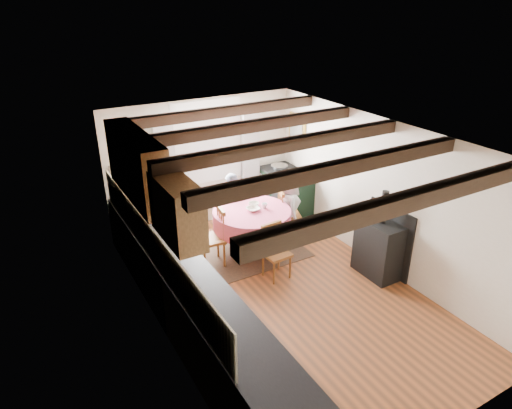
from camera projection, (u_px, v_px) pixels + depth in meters
floor at (283, 295)px, 6.72m from camera, size 3.60×5.50×0.00m
ceiling at (288, 138)px, 5.71m from camera, size 3.60×5.50×0.00m
wall_back at (203, 164)px, 8.37m from camera, size 3.60×0.00×2.40m
wall_front at (454, 344)px, 4.05m from camera, size 3.60×0.00×2.40m
wall_left at (159, 257)px, 5.40m from camera, size 0.00×5.50×2.40m
wall_right at (382, 196)px, 7.03m from camera, size 0.00×5.50×2.40m
beam_a at (408, 201)px, 4.17m from camera, size 3.60×0.16×0.16m
beam_b at (338, 168)px, 4.96m from camera, size 3.60×0.16×0.16m
beam_c at (288, 145)px, 5.75m from camera, size 3.60×0.16×0.16m
beam_d at (249, 126)px, 6.53m from camera, size 3.60×0.16×0.16m
beam_e at (219, 112)px, 7.32m from camera, size 3.60×0.16×0.16m
splash_left at (152, 246)px, 5.64m from camera, size 0.02×4.50×0.55m
splash_back at (151, 174)px, 7.90m from camera, size 1.40×0.02×0.55m
base_cabinet_left at (186, 301)px, 5.85m from camera, size 0.60×5.30×0.88m
base_cabinet_back at (158, 219)px, 7.98m from camera, size 1.30×0.60×0.88m
worktop_left at (186, 271)px, 5.67m from camera, size 0.64×5.30×0.04m
worktop_back at (155, 196)px, 7.77m from camera, size 1.30×0.64×0.04m
wall_cabinet_glass at (136, 165)px, 6.10m from camera, size 0.34×1.80×0.90m
wall_cabinet_solid at (177, 210)px, 4.94m from camera, size 0.34×0.90×0.70m
window_frame at (208, 142)px, 8.24m from camera, size 1.34×0.03×1.54m
window_pane at (207, 142)px, 8.24m from camera, size 1.20×0.01×1.40m
curtain_left at (167, 178)px, 8.00m from camera, size 0.35×0.10×2.10m
curtain_right at (251, 162)px, 8.77m from camera, size 0.35×0.10×2.10m
curtain_rod at (208, 110)px, 7.92m from camera, size 2.00×0.03×0.03m
wall_picture at (297, 130)px, 8.61m from camera, size 0.04×0.50×0.60m
wall_plate at (253, 130)px, 8.62m from camera, size 0.30×0.02×0.30m
rug at (252, 251)px, 7.84m from camera, size 1.71×1.33×0.01m
dining_table at (252, 231)px, 7.68m from camera, size 1.31×1.31×0.79m
chair_near at (277, 252)px, 6.96m from camera, size 0.41×0.42×0.89m
chair_left at (211, 237)px, 7.28m from camera, size 0.51×0.49×1.00m
chair_right at (289, 214)px, 8.09m from camera, size 0.55×0.53×0.96m
aga_range at (285, 194)px, 8.90m from camera, size 0.68×1.05×0.97m
cast_iron_stove at (380, 234)px, 6.93m from camera, size 0.43×0.71×1.43m
child_far at (231, 205)px, 8.14m from camera, size 0.51×0.41×1.22m
child_right at (289, 207)px, 8.03m from camera, size 0.56×0.70×1.23m
bowl_a at (253, 209)px, 7.50m from camera, size 0.22×0.22×0.05m
bowl_b at (254, 204)px, 7.67m from camera, size 0.19×0.19×0.06m
cup at (265, 206)px, 7.57m from camera, size 0.12×0.12×0.09m
canister_tall at (139, 190)px, 7.66m from camera, size 0.14×0.14×0.24m
canister_wide at (152, 186)px, 7.82m from camera, size 0.20×0.20×0.22m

